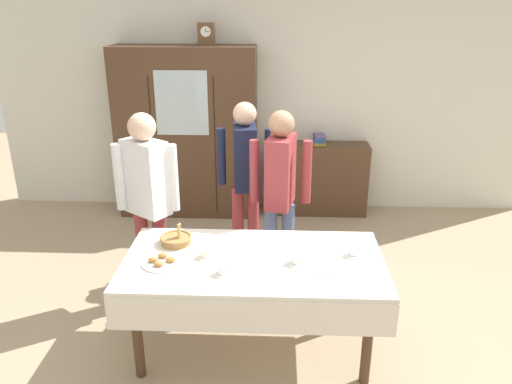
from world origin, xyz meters
name	(u,v)px	position (x,y,z in m)	size (l,w,h in m)	color
ground_plane	(255,330)	(0.00, 0.00, 0.00)	(12.00, 12.00, 0.00)	tan
back_wall	(265,98)	(0.00, 2.65, 1.35)	(6.40, 0.10, 2.70)	silver
dining_table	(253,274)	(0.00, -0.23, 0.65)	(1.83, 0.95, 0.75)	#4C3321
wall_cabinet	(187,133)	(-0.90, 2.35, 0.99)	(1.62, 0.46, 1.98)	#4C3321
mantel_clock	(206,34)	(-0.63, 2.35, 2.10)	(0.18, 0.11, 0.24)	brown
bookshelf_low	(317,179)	(0.65, 2.41, 0.43)	(1.18, 0.35, 0.86)	#4C3321
book_stack	(319,140)	(0.65, 2.41, 0.92)	(0.16, 0.21, 0.12)	#B29333
tea_cup_front_edge	(206,254)	(-0.34, -0.19, 0.78)	(0.13, 0.13, 0.06)	white
tea_cup_mid_left	(354,252)	(0.71, -0.12, 0.78)	(0.13, 0.13, 0.06)	white
tea_cup_far_right	(223,270)	(-0.19, -0.41, 0.78)	(0.13, 0.13, 0.06)	white
tea_cup_near_left	(296,260)	(0.29, -0.25, 0.78)	(0.13, 0.13, 0.06)	silver
bread_basket	(176,239)	(-0.59, 0.02, 0.79)	(0.24, 0.24, 0.16)	#9E7542
pastry_plate	(162,261)	(-0.63, -0.29, 0.77)	(0.28, 0.28, 0.05)	white
spoon_back_edge	(228,250)	(-0.19, -0.07, 0.76)	(0.12, 0.02, 0.01)	silver
spoon_front_edge	(262,254)	(0.06, -0.13, 0.76)	(0.12, 0.02, 0.01)	silver
spoon_far_right	(328,275)	(0.50, -0.40, 0.76)	(0.12, 0.02, 0.01)	silver
person_near_right_end	(245,169)	(-0.14, 1.13, 0.97)	(0.52, 0.38, 1.60)	#933338
person_by_cabinet	(147,191)	(-0.89, 0.44, 1.00)	(0.52, 0.37, 1.65)	#933338
person_behind_table_right	(280,185)	(0.19, 0.67, 0.99)	(0.52, 0.39, 1.62)	slate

